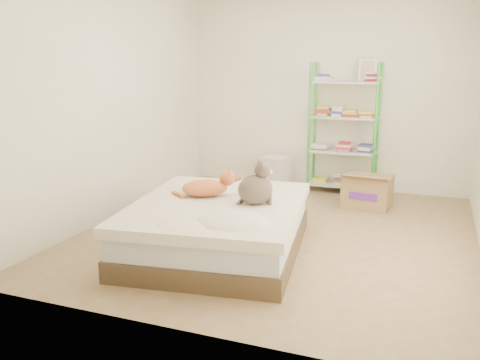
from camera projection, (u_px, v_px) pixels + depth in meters
The scene contains 7 objects.
room at pixel (282, 105), 4.92m from camera, with size 3.81×4.21×2.61m.
bed at pixel (218, 227), 4.65m from camera, with size 1.72×2.03×0.47m.
orange_cat at pixel (205, 186), 4.77m from camera, with size 0.51×0.27×0.20m, color #EF794C, non-canonical shape.
grey_cat at pixel (255, 183), 4.49m from camera, with size 0.28×0.34×0.38m, color brown, non-canonical shape.
shelf_unit at pixel (344, 132), 6.64m from camera, with size 0.88×0.36×1.74m.
cardboard_box at pixel (367, 191), 6.08m from camera, with size 0.58×0.56×0.44m.
white_bin at pixel (276, 172), 7.07m from camera, with size 0.45×0.42×0.42m.
Camera 1 is at (1.39, -4.78, 1.73)m, focal length 38.00 mm.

